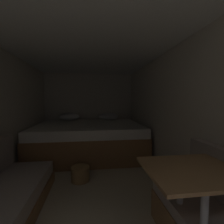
% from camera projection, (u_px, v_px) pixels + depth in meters
% --- Properties ---
extents(ground_plane, '(6.92, 6.92, 0.00)m').
position_uv_depth(ground_plane, '(88.00, 186.00, 2.39)').
color(ground_plane, beige).
extents(wall_back, '(2.64, 0.05, 2.06)m').
position_uv_depth(wall_back, '(89.00, 109.00, 4.77)').
color(wall_back, beige).
rests_on(wall_back, ground).
extents(wall_right, '(0.05, 4.92, 2.06)m').
position_uv_depth(wall_right, '(171.00, 116.00, 2.48)').
color(wall_right, beige).
rests_on(wall_right, ground).
extents(ceiling_slab, '(2.64, 4.92, 0.05)m').
position_uv_depth(ceiling_slab, '(86.00, 43.00, 2.24)').
color(ceiling_slab, white).
rests_on(ceiling_slab, wall_left).
extents(bed, '(2.42, 1.87, 0.92)m').
position_uv_depth(bed, '(89.00, 138.00, 3.84)').
color(bed, olive).
rests_on(bed, ground).
extents(dinette_table, '(0.68, 0.58, 0.77)m').
position_uv_depth(dinette_table, '(191.00, 184.00, 1.20)').
color(dinette_table, '#9E7247').
rests_on(dinette_table, ground).
extents(wicker_basket, '(0.29, 0.29, 0.23)m').
position_uv_depth(wicker_basket, '(80.00, 174.00, 2.54)').
color(wicker_basket, olive).
rests_on(wicker_basket, ground).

